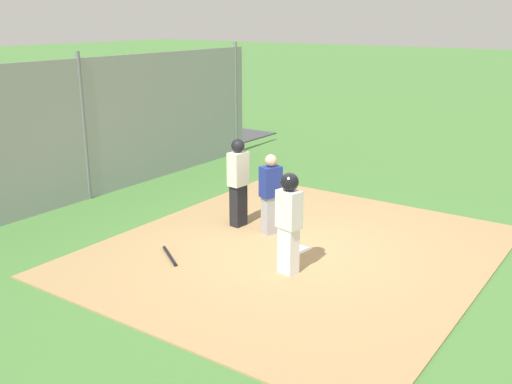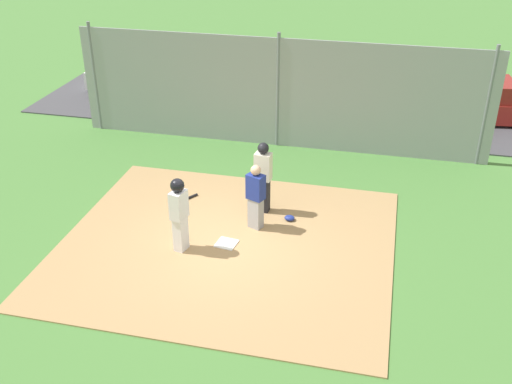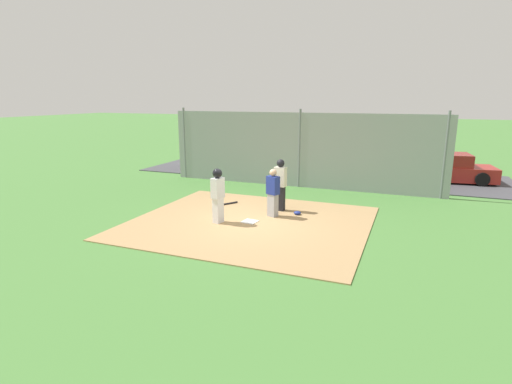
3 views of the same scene
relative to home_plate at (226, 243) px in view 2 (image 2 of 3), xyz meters
name	(u,v)px [view 2 (image 2 of 3)]	position (x,y,z in m)	size (l,w,h in m)	color
ground_plane	(226,245)	(0.00, 0.00, -0.04)	(140.00, 140.00, 0.00)	#477A38
dirt_infield	(226,244)	(0.00, 0.00, -0.03)	(7.20, 6.40, 0.03)	#A88456
home_plate	(226,243)	(0.00, 0.00, 0.00)	(0.44, 0.44, 0.02)	white
catcher	(256,196)	(-0.46, -0.84, 0.80)	(0.45, 0.39, 1.57)	#9E9EA3
umpire	(263,176)	(-0.46, -1.61, 0.93)	(0.40, 0.30, 1.77)	black
runner	(179,210)	(0.89, 0.41, 0.97)	(0.34, 0.43, 1.70)	silver
baseball_bat	(184,200)	(1.55, -1.62, 0.02)	(0.06, 0.06, 0.84)	black
catcher_mask	(290,218)	(-1.17, -1.31, 0.05)	(0.24, 0.20, 0.12)	navy
backstop_fence	(278,93)	(0.00, -5.59, 1.56)	(12.00, 0.10, 3.35)	#93999E
parking_lot	(296,107)	(0.00, -8.84, -0.02)	(18.00, 5.20, 0.04)	#424247
parked_car_red	(478,101)	(-5.95, -9.13, 0.57)	(4.38, 2.29, 1.28)	maroon
parked_car_blue	(283,90)	(0.46, -8.76, 0.57)	(4.32, 2.13, 1.28)	#28428C
parked_car_white	(148,75)	(5.64, -9.38, 0.57)	(4.23, 1.95, 1.28)	silver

